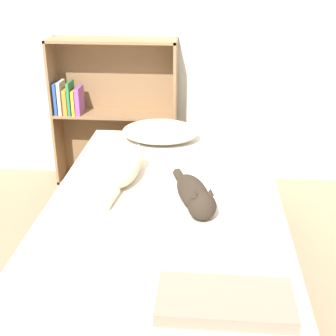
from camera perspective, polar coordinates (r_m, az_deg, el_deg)
The scene contains 8 objects.
ground_plane at distance 2.71m, azimuth -0.28°, elevation -13.99°, with size 8.00×8.00×0.00m, color #997F60.
wall_back at distance 3.64m, azimuth 1.86°, elevation 17.45°, with size 8.00×0.06×2.50m.
bed at distance 2.55m, azimuth -0.30°, elevation -9.21°, with size 1.21×2.06×0.55m.
pillow at distance 3.14m, azimuth -0.94°, elevation 4.46°, with size 0.51×0.37×0.13m.
cat_light at distance 2.60m, azimuth -5.15°, elevation 0.06°, with size 0.20×0.57×0.17m.
cat_dark at distance 2.31m, azimuth 3.30°, elevation -3.37°, with size 0.25×0.54×0.16m.
bookshelf at distance 3.73m, azimuth -6.86°, elevation 6.96°, with size 0.96×0.26×1.14m.
blanket_fold at distance 1.72m, azimuth 6.94°, elevation -15.81°, with size 0.48×0.25×0.05m.
Camera 1 is at (0.19, -2.12, 1.68)m, focal length 50.00 mm.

